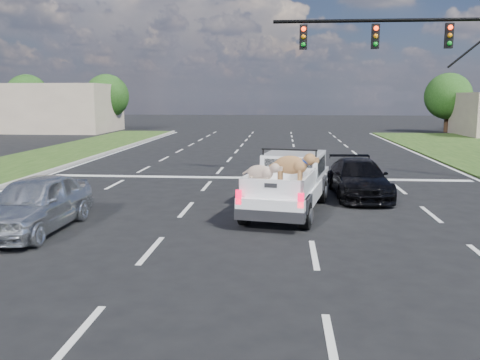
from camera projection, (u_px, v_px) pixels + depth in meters
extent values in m
plane|color=black|center=(231.00, 252.00, 10.82)|extent=(160.00, 160.00, 0.00)
cube|color=silver|center=(95.00, 195.00, 17.16)|extent=(0.12, 60.00, 0.01)
cube|color=silver|center=(198.00, 196.00, 16.87)|extent=(0.12, 60.00, 0.01)
cube|color=silver|center=(303.00, 198.00, 16.57)|extent=(0.12, 60.00, 0.01)
cube|color=silver|center=(413.00, 200.00, 16.28)|extent=(0.12, 60.00, 0.01)
cube|color=silver|center=(257.00, 178.00, 20.65)|extent=(17.00, 0.45, 0.01)
cylinder|color=black|center=(389.00, 20.00, 19.70)|extent=(9.00, 0.14, 0.14)
cube|color=black|center=(449.00, 36.00, 19.61)|extent=(0.30, 0.18, 0.95)
sphere|color=#FF2707|center=(450.00, 27.00, 19.45)|extent=(0.18, 0.18, 0.18)
cube|color=black|center=(375.00, 36.00, 19.84)|extent=(0.30, 0.18, 0.95)
sphere|color=#FF2707|center=(376.00, 28.00, 19.69)|extent=(0.18, 0.18, 0.18)
cube|color=black|center=(303.00, 37.00, 20.08)|extent=(0.30, 0.18, 0.95)
sphere|color=#FF2707|center=(304.00, 29.00, 19.92)|extent=(0.18, 0.18, 0.18)
cube|color=#C1AD93|center=(59.00, 108.00, 47.54)|extent=(10.00, 8.00, 4.40)
cylinder|color=#332114|center=(29.00, 119.00, 50.03)|extent=(0.44, 0.44, 2.16)
sphere|color=#183A10|center=(27.00, 96.00, 49.67)|extent=(4.20, 4.20, 4.20)
cylinder|color=#332114|center=(108.00, 119.00, 49.35)|extent=(0.44, 0.44, 2.16)
sphere|color=#183A10|center=(107.00, 96.00, 48.99)|extent=(4.20, 4.20, 4.20)
cylinder|color=#332114|center=(447.00, 121.00, 46.65)|extent=(0.44, 0.44, 2.16)
sphere|color=#183A10|center=(448.00, 96.00, 46.29)|extent=(4.20, 4.20, 4.20)
cylinder|color=black|center=(245.00, 212.00, 13.10)|extent=(0.38, 0.72, 0.68)
cylinder|color=black|center=(305.00, 216.00, 12.68)|extent=(0.38, 0.72, 0.68)
cylinder|color=black|center=(272.00, 189.00, 16.26)|extent=(0.38, 0.72, 0.68)
cylinder|color=black|center=(321.00, 192.00, 15.84)|extent=(0.38, 0.72, 0.68)
cube|color=white|center=(287.00, 192.00, 14.47)|extent=(2.59, 5.01, 0.47)
cube|color=white|center=(294.00, 165.00, 15.44)|extent=(2.02, 2.35, 0.77)
cube|color=black|center=(288.00, 169.00, 14.47)|extent=(1.37, 0.29, 0.56)
cylinder|color=black|center=(289.00, 150.00, 14.49)|extent=(1.60, 0.35, 0.04)
cube|color=black|center=(280.00, 191.00, 13.44)|extent=(2.01, 2.56, 0.05)
cube|color=white|center=(252.00, 180.00, 13.60)|extent=(0.51, 2.27, 0.47)
cube|color=white|center=(309.00, 183.00, 13.19)|extent=(0.51, 2.27, 0.47)
cube|color=white|center=(271.00, 189.00, 12.34)|extent=(1.59, 0.38, 0.47)
cube|color=#F0052C|center=(239.00, 197.00, 12.40)|extent=(0.15, 0.08, 0.36)
cube|color=#F0052C|center=(301.00, 201.00, 11.99)|extent=(0.15, 0.08, 0.36)
cube|color=black|center=(270.00, 215.00, 12.32)|extent=(1.75, 0.59, 0.27)
imported|color=silver|center=(35.00, 203.00, 12.46)|extent=(1.72, 4.10, 1.38)
imported|color=black|center=(359.00, 178.00, 16.77)|extent=(1.88, 4.27, 1.22)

